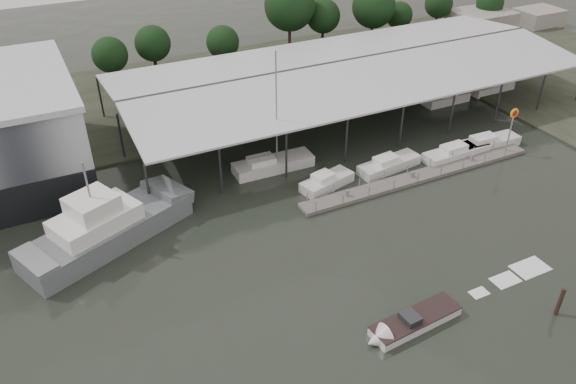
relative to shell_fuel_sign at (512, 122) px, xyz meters
name	(u,v)px	position (x,y,z in m)	size (l,w,h in m)	color
ground	(348,278)	(-27.00, -9.99, -3.93)	(200.00, 200.00, 0.00)	black
land_strip_far	(189,94)	(-27.00, 32.01, -3.83)	(140.00, 30.00, 0.30)	#3F4231
covered_boat_shed	(350,65)	(-10.00, 18.01, 2.20)	(58.24, 24.00, 6.96)	silver
floating_dock	(420,176)	(-12.00, 0.01, -3.72)	(28.00, 2.00, 1.40)	#67615B
shell_fuel_sign	(512,122)	(0.00, 0.00, 0.00)	(1.10, 0.18, 5.55)	gray
distant_commercial_buildings	(499,21)	(32.03, 34.70, -2.08)	(22.00, 8.00, 4.00)	gray
grey_trawler	(108,226)	(-43.43, 3.72, -2.35)	(16.53, 10.72, 8.84)	slate
white_sailboat	(272,164)	(-25.23, 8.53, -3.27)	(8.84, 2.83, 13.36)	silver
speedboat_underway	(409,324)	(-25.86, -16.70, -3.53)	(19.06, 3.42, 2.00)	silver
moored_cruiser_0	(326,182)	(-21.68, 2.93, -3.31)	(6.21, 3.57, 1.70)	silver
moored_cruiser_1	(389,164)	(-13.93, 2.99, -3.31)	(7.57, 3.09, 1.70)	silver
moored_cruiser_2	(456,152)	(-5.65, 1.83, -3.31)	(8.23, 2.41, 1.70)	silver
moored_cruiser_3	(485,143)	(-1.18, 2.02, -3.31)	(8.56, 2.55, 1.70)	silver
horizon_tree_line	(318,15)	(-3.08, 38.77, 2.30)	(71.00, 10.62, 11.90)	black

